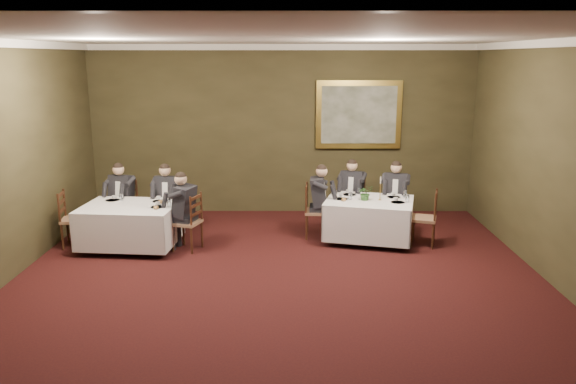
{
  "coord_description": "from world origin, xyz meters",
  "views": [
    {
      "loc": [
        0.17,
        -6.71,
        3.25
      ],
      "look_at": [
        0.14,
        1.98,
        1.15
      ],
      "focal_mm": 35.0,
      "sensor_mm": 36.0,
      "label": 1
    }
  ],
  "objects_px": {
    "chair_main_backright": "(394,216)",
    "diner_sec_backright": "(168,208)",
    "table_second": "(130,223)",
    "painting": "(359,115)",
    "chair_sec_backleft": "(125,218)",
    "centerpiece": "(366,192)",
    "chair_main_endleft": "(316,222)",
    "diner_main_backright": "(395,204)",
    "candlestick": "(380,191)",
    "diner_sec_endright": "(187,221)",
    "diner_sec_backleft": "(123,207)",
    "chair_main_endright": "(424,230)",
    "table_main": "(369,217)",
    "chair_sec_endleft": "(75,231)",
    "chair_main_backleft": "(352,213)",
    "chair_sec_backright": "(169,219)",
    "chair_sec_endright": "(188,234)",
    "diner_main_backleft": "(352,202)",
    "diner_main_endleft": "(317,210)"
  },
  "relations": [
    {
      "from": "chair_main_backright",
      "to": "diner_sec_backleft",
      "type": "xyz_separation_m",
      "value": [
        -5.13,
        -0.22,
        0.23
      ]
    },
    {
      "from": "diner_sec_backright",
      "to": "candlestick",
      "type": "relative_size",
      "value": 3.05
    },
    {
      "from": "chair_sec_backright",
      "to": "chair_main_endright",
      "type": "bearing_deg",
      "value": 176.24
    },
    {
      "from": "diner_main_backleft",
      "to": "table_main",
      "type": "bearing_deg",
      "value": 124.41
    },
    {
      "from": "table_second",
      "to": "diner_main_backright",
      "type": "height_order",
      "value": "diner_main_backright"
    },
    {
      "from": "diner_main_backright",
      "to": "painting",
      "type": "relative_size",
      "value": 0.76
    },
    {
      "from": "chair_sec_backleft",
      "to": "diner_sec_backright",
      "type": "distance_m",
      "value": 0.89
    },
    {
      "from": "diner_sec_backleft",
      "to": "centerpiece",
      "type": "height_order",
      "value": "diner_sec_backleft"
    },
    {
      "from": "chair_main_backleft",
      "to": "candlestick",
      "type": "xyz_separation_m",
      "value": [
        0.39,
        -0.86,
        0.64
      ]
    },
    {
      "from": "chair_main_backright",
      "to": "diner_sec_backright",
      "type": "xyz_separation_m",
      "value": [
        -4.28,
        -0.29,
        0.23
      ]
    },
    {
      "from": "chair_main_backright",
      "to": "chair_sec_backleft",
      "type": "bearing_deg",
      "value": 16.66
    },
    {
      "from": "table_second",
      "to": "painting",
      "type": "distance_m",
      "value": 5.07
    },
    {
      "from": "diner_sec_backleft",
      "to": "chair_sec_endright",
      "type": "relative_size",
      "value": 1.35
    },
    {
      "from": "diner_sec_backright",
      "to": "centerpiece",
      "type": "height_order",
      "value": "diner_sec_backright"
    },
    {
      "from": "table_second",
      "to": "painting",
      "type": "bearing_deg",
      "value": 29.28
    },
    {
      "from": "painting",
      "to": "table_main",
      "type": "bearing_deg",
      "value": -90.0
    },
    {
      "from": "chair_sec_backleft",
      "to": "candlestick",
      "type": "relative_size",
      "value": 2.26
    },
    {
      "from": "chair_sec_backleft",
      "to": "diner_sec_backleft",
      "type": "height_order",
      "value": "diner_sec_backleft"
    },
    {
      "from": "table_second",
      "to": "diner_sec_backleft",
      "type": "height_order",
      "value": "diner_sec_backleft"
    },
    {
      "from": "painting",
      "to": "centerpiece",
      "type": "bearing_deg",
      "value": -92.24
    },
    {
      "from": "chair_sec_backright",
      "to": "diner_sec_backright",
      "type": "bearing_deg",
      "value": 90.0
    },
    {
      "from": "diner_sec_backright",
      "to": "painting",
      "type": "bearing_deg",
      "value": -153.03
    },
    {
      "from": "candlestick",
      "to": "diner_sec_endright",
      "type": "bearing_deg",
      "value": -171.97
    },
    {
      "from": "table_second",
      "to": "chair_main_endright",
      "type": "relative_size",
      "value": 1.7
    },
    {
      "from": "candlestick",
      "to": "painting",
      "type": "relative_size",
      "value": 0.25
    },
    {
      "from": "centerpiece",
      "to": "chair_main_backright",
      "type": "bearing_deg",
      "value": 45.59
    },
    {
      "from": "chair_main_endleft",
      "to": "diner_sec_backright",
      "type": "xyz_separation_m",
      "value": [
        -2.75,
        0.15,
        0.23
      ]
    },
    {
      "from": "table_main",
      "to": "diner_main_backright",
      "type": "xyz_separation_m",
      "value": [
        0.58,
        0.65,
        0.06
      ]
    },
    {
      "from": "chair_main_endright",
      "to": "chair_sec_endleft",
      "type": "height_order",
      "value": "same"
    },
    {
      "from": "candlestick",
      "to": "painting",
      "type": "xyz_separation_m",
      "value": [
        -0.18,
        1.96,
        1.16
      ]
    },
    {
      "from": "chair_sec_endleft",
      "to": "candlestick",
      "type": "distance_m",
      "value": 5.43
    },
    {
      "from": "chair_sec_endright",
      "to": "chair_main_endleft",
      "type": "bearing_deg",
      "value": -54.04
    },
    {
      "from": "candlestick",
      "to": "painting",
      "type": "bearing_deg",
      "value": 95.39
    },
    {
      "from": "diner_sec_backleft",
      "to": "chair_sec_endleft",
      "type": "xyz_separation_m",
      "value": [
        -0.65,
        -0.76,
        -0.23
      ]
    },
    {
      "from": "diner_sec_backright",
      "to": "chair_sec_endleft",
      "type": "xyz_separation_m",
      "value": [
        -1.5,
        -0.69,
        -0.23
      ]
    },
    {
      "from": "table_second",
      "to": "diner_main_backright",
      "type": "bearing_deg",
      "value": 12.41
    },
    {
      "from": "diner_main_backright",
      "to": "diner_main_backleft",
      "type": "bearing_deg",
      "value": 0.55
    },
    {
      "from": "diner_main_backleft",
      "to": "diner_sec_endright",
      "type": "distance_m",
      "value": 3.26
    },
    {
      "from": "chair_main_backright",
      "to": "painting",
      "type": "distance_m",
      "value": 2.29
    },
    {
      "from": "centerpiece",
      "to": "table_second",
      "type": "bearing_deg",
      "value": -174.66
    },
    {
      "from": "chair_main_endleft",
      "to": "diner_main_backright",
      "type": "bearing_deg",
      "value": 109.29
    },
    {
      "from": "chair_main_endright",
      "to": "candlestick",
      "type": "height_order",
      "value": "candlestick"
    },
    {
      "from": "diner_main_backright",
      "to": "chair_sec_endleft",
      "type": "bearing_deg",
      "value": 23.85
    },
    {
      "from": "chair_main_endright",
      "to": "chair_main_backright",
      "type": "bearing_deg",
      "value": 37.97
    },
    {
      "from": "diner_main_backleft",
      "to": "chair_main_endleft",
      "type": "distance_m",
      "value": 0.98
    },
    {
      "from": "diner_main_backright",
      "to": "diner_sec_backright",
      "type": "height_order",
      "value": "same"
    },
    {
      "from": "chair_main_backright",
      "to": "chair_main_endleft",
      "type": "height_order",
      "value": "same"
    },
    {
      "from": "table_second",
      "to": "diner_sec_endright",
      "type": "xyz_separation_m",
      "value": [
        1.0,
        -0.08,
        0.06
      ]
    },
    {
      "from": "diner_sec_backleft",
      "to": "chair_sec_backright",
      "type": "bearing_deg",
      "value": -169.09
    },
    {
      "from": "diner_main_endleft",
      "to": "diner_sec_endright",
      "type": "relative_size",
      "value": 1.0
    }
  ]
}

